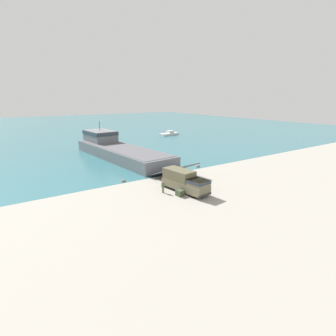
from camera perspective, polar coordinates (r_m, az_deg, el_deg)
The scene contains 11 objects.
ground_plane at distance 44.17m, azimuth 4.28°, elevation -3.05°, with size 240.00×240.00×0.00m, color #9E998E.
water_surface at distance 131.63m, azimuth -22.59°, elevation 7.98°, with size 240.00×180.00×0.01m, color #336B75.
landing_craft at distance 63.76m, azimuth -11.11°, elevation 4.16°, with size 10.88×38.62×7.82m.
military_truck at distance 39.38m, azimuth 3.65°, elevation -2.86°, with size 3.51×8.25×3.16m.
soldier_on_ramp at distance 38.86m, azimuth -1.10°, elevation -3.94°, with size 0.49×0.47×1.81m.
moored_boat_b at distance 99.24m, azimuth 0.29°, elevation 7.49°, with size 8.35×4.15×1.71m.
mooring_bollard at distance 49.12m, azimuth 4.50°, elevation -0.64°, with size 0.27×0.27×0.80m.
cargo_crate at distance 37.89m, azimuth 2.59°, elevation -5.44°, with size 0.88×1.06×0.88m, color #3D4C33.
shoreline_rock_a at distance 53.89m, azimuth 6.51°, elevation 0.25°, with size 0.90×0.90×0.90m, color gray.
shoreline_rock_b at distance 44.85m, azimuth -9.70°, elevation -2.94°, with size 0.81×0.81×0.81m, color gray.
shoreline_rock_c at distance 50.88m, azimuth 3.67°, elevation -0.58°, with size 0.58×0.58×0.58m, color gray.
Camera 1 is at (-26.13, -32.85, 13.73)m, focal length 28.00 mm.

